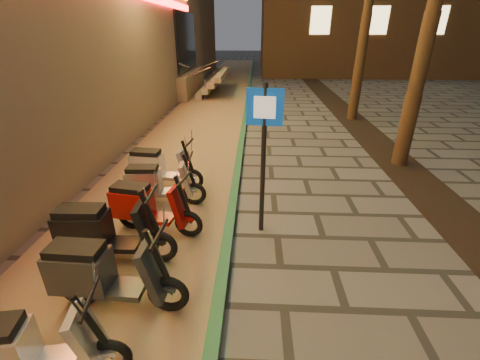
# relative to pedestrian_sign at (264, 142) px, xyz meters

# --- Properties ---
(parking_strip) EXTENTS (3.40, 60.00, 0.01)m
(parking_strip) POSITION_rel_pedestrian_sign_xyz_m (-2.30, 6.47, -1.74)
(parking_strip) COLOR #8C7251
(parking_strip) RESTS_ON ground
(green_curb) EXTENTS (0.18, 60.00, 0.10)m
(green_curb) POSITION_rel_pedestrian_sign_xyz_m (-0.60, 6.47, -1.69)
(green_curb) COLOR #25633C
(green_curb) RESTS_ON ground
(planting_strip) EXTENTS (1.20, 40.00, 0.02)m
(planting_strip) POSITION_rel_pedestrian_sign_xyz_m (3.90, 1.47, -1.73)
(planting_strip) COLOR black
(planting_strip) RESTS_ON ground
(pedestrian_sign) EXTENTS (0.59, 0.12, 2.69)m
(pedestrian_sign) POSITION_rel_pedestrian_sign_xyz_m (0.00, 0.00, 0.00)
(pedestrian_sign) COLOR black
(pedestrian_sign) RESTS_ON ground
(scooter_5) EXTENTS (1.66, 0.71, 1.17)m
(scooter_5) POSITION_rel_pedestrian_sign_xyz_m (-2.44, -3.02, -1.24)
(scooter_5) COLOR black
(scooter_5) RESTS_ON ground
(scooter_6) EXTENTS (1.81, 0.64, 1.28)m
(scooter_6) POSITION_rel_pedestrian_sign_xyz_m (-2.10, -1.95, -1.19)
(scooter_6) COLOR black
(scooter_6) RESTS_ON ground
(scooter_7) EXTENTS (1.84, 0.65, 1.30)m
(scooter_7) POSITION_rel_pedestrian_sign_xyz_m (-2.50, -1.03, -1.18)
(scooter_7) COLOR black
(scooter_7) RESTS_ON ground
(scooter_8) EXTENTS (1.71, 0.73, 1.20)m
(scooter_8) POSITION_rel_pedestrian_sign_xyz_m (-2.10, -0.13, -1.22)
(scooter_8) COLOR black
(scooter_8) RESTS_ON ground
(scooter_9) EXTENTS (1.65, 0.58, 1.16)m
(scooter_9) POSITION_rel_pedestrian_sign_xyz_m (-2.20, 0.85, -1.24)
(scooter_9) COLOR black
(scooter_9) RESTS_ON ground
(scooter_10) EXTENTS (1.72, 0.64, 1.20)m
(scooter_10) POSITION_rel_pedestrian_sign_xyz_m (-2.39, 1.69, -1.22)
(scooter_10) COLOR black
(scooter_10) RESTS_ON ground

